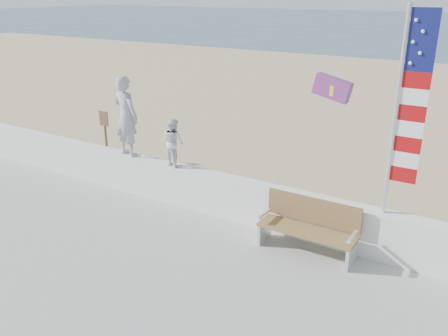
{
  "coord_description": "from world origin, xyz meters",
  "views": [
    {
      "loc": [
        4.89,
        -5.87,
        4.76
      ],
      "look_at": [
        0.2,
        1.8,
        1.35
      ],
      "focal_mm": 38.0,
      "sensor_mm": 36.0,
      "label": 1
    }
  ],
  "objects": [
    {
      "name": "ground",
      "position": [
        0.0,
        0.0,
        0.0
      ],
      "size": [
        220.0,
        220.0,
        0.0
      ],
      "primitive_type": "plane",
      "color": "#2F465F",
      "rests_on": "ground"
    },
    {
      "name": "sand",
      "position": [
        0.0,
        9.0,
        0.04
      ],
      "size": [
        90.0,
        40.0,
        0.08
      ],
      "primitive_type": "cube",
      "color": "tan",
      "rests_on": "ground"
    },
    {
      "name": "seawall",
      "position": [
        0.0,
        2.0,
        0.63
      ],
      "size": [
        30.0,
        0.35,
        0.9
      ],
      "primitive_type": "cube",
      "color": "white",
      "rests_on": "boardwalk"
    },
    {
      "name": "adult",
      "position": [
        -2.56,
        2.0,
        2.01
      ],
      "size": [
        0.74,
        0.54,
        1.86
      ],
      "primitive_type": "imported",
      "rotation": [
        0.0,
        0.0,
        2.99
      ],
      "color": "#A0A0A6",
      "rests_on": "seawall"
    },
    {
      "name": "child",
      "position": [
        -1.22,
        2.0,
        1.61
      ],
      "size": [
        0.61,
        0.53,
        1.07
      ],
      "primitive_type": "imported",
      "rotation": [
        0.0,
        0.0,
        2.85
      ],
      "color": "silver",
      "rests_on": "seawall"
    },
    {
      "name": "bench",
      "position": [
        2.18,
        1.55,
        0.69
      ],
      "size": [
        1.8,
        0.57,
        1.0
      ],
      "color": "olive",
      "rests_on": "boardwalk"
    },
    {
      "name": "flag",
      "position": [
        3.48,
        2.0,
        2.99
      ],
      "size": [
        0.5,
        0.08,
        3.5
      ],
      "color": "silver",
      "rests_on": "seawall"
    },
    {
      "name": "parafoil_kite",
      "position": [
        1.23,
        5.16,
        2.52
      ],
      "size": [
        0.99,
        0.32,
        0.67
      ],
      "color": "red",
      "rests_on": "ground"
    },
    {
      "name": "sign",
      "position": [
        -4.78,
        3.45,
        0.94
      ],
      "size": [
        0.32,
        0.07,
        1.46
      ],
      "color": "brown",
      "rests_on": "sand"
    }
  ]
}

